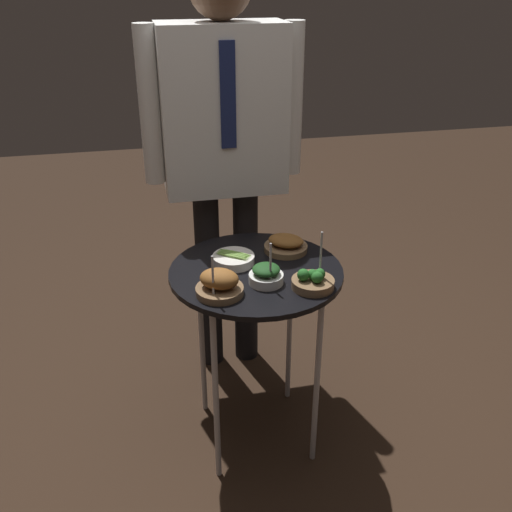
{
  "coord_description": "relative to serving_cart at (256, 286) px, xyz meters",
  "views": [
    {
      "loc": [
        -0.36,
        -1.62,
        1.61
      ],
      "look_at": [
        0.0,
        0.0,
        0.77
      ],
      "focal_mm": 40.0,
      "sensor_mm": 36.0,
      "label": 1
    }
  ],
  "objects": [
    {
      "name": "bowl_spinach_front_right",
      "position": [
        0.01,
        -0.1,
        0.09
      ],
      "size": [
        0.11,
        0.11,
        0.15
      ],
      "color": "white",
      "rests_on": "serving_cart"
    },
    {
      "name": "serving_cart",
      "position": [
        0.0,
        0.0,
        0.0
      ],
      "size": [
        0.58,
        0.58,
        0.72
      ],
      "color": "black",
      "rests_on": "ground_plane"
    },
    {
      "name": "bowl_asparagus_near_rim",
      "position": [
        -0.06,
        0.06,
        0.08
      ],
      "size": [
        0.14,
        0.14,
        0.04
      ],
      "color": "silver",
      "rests_on": "serving_cart"
    },
    {
      "name": "bowl_broccoli_front_left",
      "position": [
        0.15,
        -0.15,
        0.09
      ],
      "size": [
        0.13,
        0.13,
        0.18
      ],
      "color": "brown",
      "rests_on": "serving_cart"
    },
    {
      "name": "waiter_figure",
      "position": [
        -0.02,
        0.49,
        0.4
      ],
      "size": [
        0.61,
        0.23,
        1.67
      ],
      "color": "black",
      "rests_on": "ground_plane"
    },
    {
      "name": "ground_plane",
      "position": [
        0.0,
        0.0,
        -0.65
      ],
      "size": [
        8.0,
        8.0,
        0.0
      ],
      "primitive_type": "plane",
      "color": "black"
    },
    {
      "name": "bowl_roast_center",
      "position": [
        -0.14,
        -0.13,
        0.1
      ],
      "size": [
        0.15,
        0.15,
        0.15
      ],
      "color": "brown",
      "rests_on": "serving_cart"
    },
    {
      "name": "bowl_roast_far_rim",
      "position": [
        0.13,
        0.11,
        0.09
      ],
      "size": [
        0.16,
        0.15,
        0.06
      ],
      "color": "brown",
      "rests_on": "serving_cart"
    }
  ]
}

